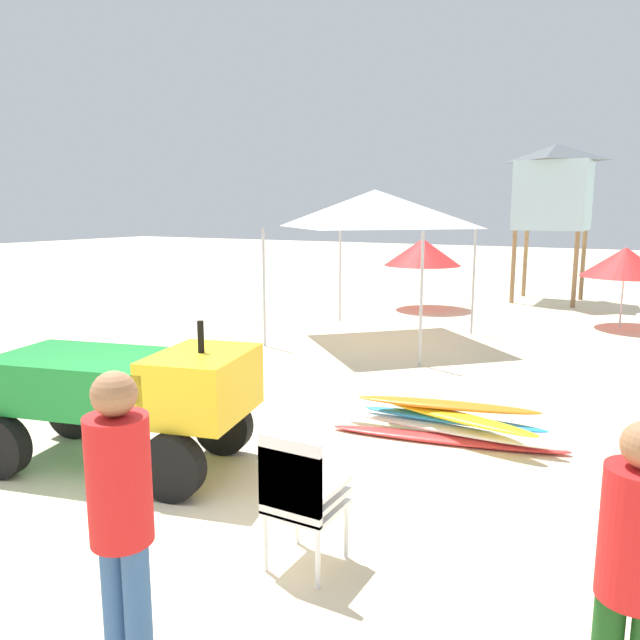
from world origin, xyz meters
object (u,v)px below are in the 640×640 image
object	(u,v)px
popup_canopy	(375,209)
lifeguard_tower	(554,187)
stacked_plastic_chairs	(299,491)
lifeguard_near_left	(121,512)
beach_umbrella_mid	(625,262)
lifeguard_near_center	(634,569)
utility_cart	(127,389)
beach_umbrella_far	(423,252)
surfboard_pile	(449,423)

from	to	relation	value
popup_canopy	lifeguard_tower	xyz separation A→B (m)	(2.07, 7.00, 0.57)
stacked_plastic_chairs	lifeguard_near_left	bearing A→B (deg)	-99.86
beach_umbrella_mid	lifeguard_near_center	bearing A→B (deg)	-86.25
utility_cart	beach_umbrella_far	distance (m)	10.90
lifeguard_near_center	lifeguard_tower	distance (m)	15.39
lifeguard_near_left	lifeguard_near_center	world-z (taller)	lifeguard_near_left
lifeguard_near_center	beach_umbrella_mid	distance (m)	11.76
stacked_plastic_chairs	lifeguard_tower	bearing A→B (deg)	92.99
popup_canopy	beach_umbrella_mid	distance (m)	5.68
lifeguard_near_left	beach_umbrella_far	bearing A→B (deg)	103.52
surfboard_pile	popup_canopy	bearing A→B (deg)	123.37
utility_cart	lifeguard_near_center	bearing A→B (deg)	-15.66
lifeguard_tower	beach_umbrella_far	xyz separation A→B (m)	(-2.59, -2.89, -1.64)
stacked_plastic_chairs	lifeguard_tower	xyz separation A→B (m)	(-0.76, 14.47, 2.49)
lifeguard_near_left	beach_umbrella_far	world-z (taller)	beach_umbrella_far
beach_umbrella_mid	beach_umbrella_far	world-z (taller)	beach_umbrella_far
popup_canopy	lifeguard_tower	distance (m)	7.32
beach_umbrella_mid	lifeguard_near_left	bearing A→B (deg)	-96.92
lifeguard_tower	beach_umbrella_mid	size ratio (longest dim) A/B	2.34
beach_umbrella_far	lifeguard_tower	bearing A→B (deg)	48.16
stacked_plastic_chairs	popup_canopy	world-z (taller)	popup_canopy
lifeguard_near_left	lifeguard_near_center	distance (m)	2.45
popup_canopy	lifeguard_near_left	bearing A→B (deg)	-73.63
lifeguard_near_center	beach_umbrella_mid	bearing A→B (deg)	93.75
lifeguard_near_center	utility_cart	bearing A→B (deg)	164.34
stacked_plastic_chairs	lifeguard_near_center	size ratio (longest dim) A/B	0.63
surfboard_pile	beach_umbrella_mid	distance (m)	8.40
utility_cart	lifeguard_tower	size ratio (longest dim) A/B	0.66
surfboard_pile	lifeguard_tower	bearing A→B (deg)	94.38
utility_cart	surfboard_pile	bearing A→B (deg)	41.64
lifeguard_tower	beach_umbrella_mid	xyz separation A→B (m)	(2.05, -3.25, -1.68)
utility_cart	stacked_plastic_chairs	bearing A→B (deg)	-17.20
lifeguard_near_center	lifeguard_tower	bearing A→B (deg)	100.64
stacked_plastic_chairs	lifeguard_near_left	world-z (taller)	lifeguard_near_left
beach_umbrella_mid	lifeguard_tower	bearing A→B (deg)	122.17
lifeguard_near_center	lifeguard_tower	size ratio (longest dim) A/B	0.38
stacked_plastic_chairs	lifeguard_near_center	bearing A→B (deg)	-13.85
lifeguard_near_center	lifeguard_tower	world-z (taller)	lifeguard_tower
utility_cart	lifeguard_near_left	distance (m)	3.02
popup_canopy	lifeguard_near_center	bearing A→B (deg)	-58.51
stacked_plastic_chairs	lifeguard_near_left	distance (m)	1.43
beach_umbrella_mid	beach_umbrella_far	distance (m)	4.65
lifeguard_near_left	beach_umbrella_mid	distance (m)	12.67
surfboard_pile	lifeguard_near_center	bearing A→B (deg)	-61.03
lifeguard_tower	surfboard_pile	bearing A→B (deg)	-85.62
surfboard_pile	beach_umbrella_far	size ratio (longest dim) A/B	1.33
surfboard_pile	lifeguard_near_left	size ratio (longest dim) A/B	1.49
utility_cart	surfboard_pile	distance (m)	3.43
popup_canopy	lifeguard_tower	bearing A→B (deg)	73.52
lifeguard_near_left	beach_umbrella_mid	xyz separation A→B (m)	(1.53, 12.57, 0.41)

